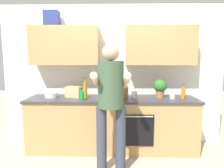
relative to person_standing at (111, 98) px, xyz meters
The scene contains 16 objects.
ground_plane 1.26m from the person_standing, 90.34° to the left, with size 12.00×12.00×0.00m, color #B2A893.
back_wall_unit 1.08m from the person_standing, 90.70° to the left, with size 4.00×0.38×2.50m.
counter 0.92m from the person_standing, 90.23° to the left, with size 2.84×0.67×0.90m.
person_standing is the anchor object (origin of this frame).
bottle_oil 0.81m from the person_standing, 123.75° to the left, with size 0.06×0.06×0.34m.
bottle_hotsauce 0.90m from the person_standing, 81.56° to the left, with size 0.06×0.06×0.35m.
bottle_juice 1.35m from the person_standing, 29.71° to the left, with size 0.06×0.06×0.24m.
bottle_soda 0.70m from the person_standing, 133.24° to the left, with size 0.06×0.06×0.19m.
bottle_soy 0.61m from the person_standing, 101.28° to the left, with size 0.08×0.08×0.26m.
cup_ceramic 0.77m from the person_standing, 98.16° to the left, with size 0.09×0.09×0.08m, color #BF4C47.
cup_stoneware 0.93m from the person_standing, 65.74° to the left, with size 0.09×0.09×0.09m, color slate.
cup_coffee 1.21m from the person_standing, 34.20° to the left, with size 0.09×0.09×0.10m, color white.
mixing_bowl 1.28m from the person_standing, 144.83° to the left, with size 0.22×0.22×0.08m, color silver.
knife_block 0.64m from the person_standing, 71.02° to the left, with size 0.10×0.14×0.28m.
potted_herb 1.10m from the person_standing, 42.90° to the left, with size 0.22×0.22×0.31m.
grocery_bag_bread 1.01m from the person_standing, 131.26° to the left, with size 0.26×0.16×0.18m, color tan.
Camera 1 is at (0.08, -3.30, 1.58)m, focal length 32.08 mm.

